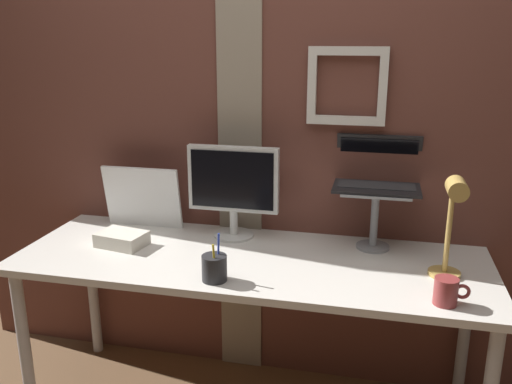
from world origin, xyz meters
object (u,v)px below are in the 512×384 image
monitor (233,185)px  laptop (377,172)px  desk_lamp (452,217)px  coffee_mug (447,291)px  whiteboard_panel (142,197)px  pen_cup (214,268)px

monitor → laptop: 0.62m
desk_lamp → coffee_mug: size_ratio=3.38×
coffee_mug → monitor: bearing=152.3°
whiteboard_panel → desk_lamp: desk_lamp is taller
coffee_mug → laptop: bearing=115.7°
coffee_mug → whiteboard_panel: bearing=159.9°
whiteboard_panel → monitor: bearing=-3.3°
desk_lamp → pen_cup: (-0.83, -0.19, -0.20)m
coffee_mug → desk_lamp: bearing=84.2°
desk_lamp → coffee_mug: desk_lamp is taller
monitor → pen_cup: (0.05, -0.45, -0.19)m
laptop → pen_cup: (-0.56, -0.52, -0.27)m
desk_lamp → laptop: bearing=128.7°
monitor → coffee_mug: (0.87, -0.45, -0.19)m
laptop → desk_lamp: laptop is taller
laptop → coffee_mug: (0.25, -0.52, -0.27)m
monitor → desk_lamp: bearing=-16.9°
laptop → desk_lamp: bearing=-51.3°
monitor → pen_cup: 0.50m
desk_lamp → whiteboard_panel: bearing=167.5°
laptop → pen_cup: laptop is taller
pen_cup → coffee_mug: pen_cup is taller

